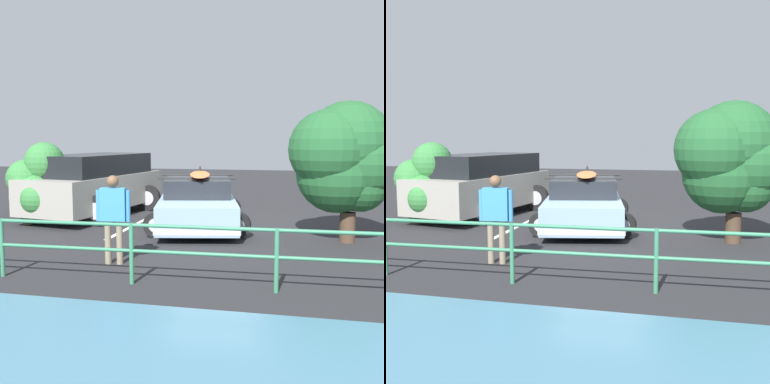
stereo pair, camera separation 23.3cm
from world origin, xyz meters
The scene contains 8 objects.
ground_plane centered at (0.00, 0.00, -0.01)m, with size 44.00×44.00×0.02m, color #28282B.
parking_stripe centered at (2.00, 0.25, 0.00)m, with size 3.97×0.12×0.00m, color silver.
sedan_car centered at (0.37, 0.21, 0.58)m, with size 2.91×4.56×1.50m.
suv_car centered at (3.63, -0.91, 0.92)m, with size 3.17×5.08×1.77m.
person_bystander centered at (1.06, 4.07, 0.95)m, with size 0.61×0.23×1.58m.
railing_fence centered at (1.43, 5.17, 0.65)m, with size 10.95×0.38×0.94m.
bush_near_left centered at (-3.04, 1.19, 1.78)m, with size 2.37×2.02×3.02m.
bush_near_right centered at (4.57, 0.67, 0.97)m, with size 1.61×1.56×2.12m.
Camera 1 is at (-2.13, 11.92, 2.22)m, focal length 45.00 mm.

